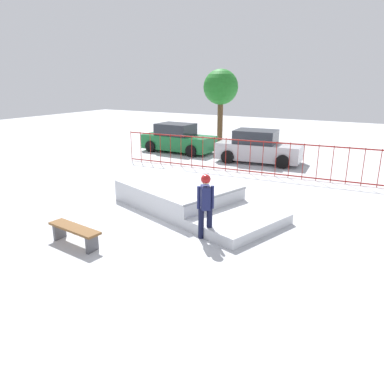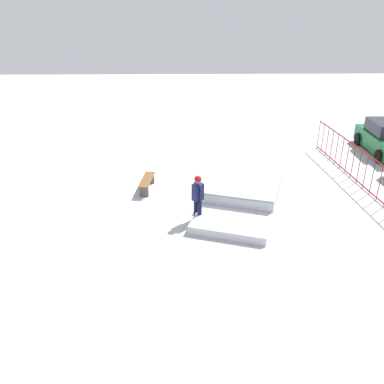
% 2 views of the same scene
% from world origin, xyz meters
% --- Properties ---
extents(ground_plane, '(60.00, 60.00, 0.00)m').
position_xyz_m(ground_plane, '(0.00, 0.00, 0.00)').
color(ground_plane, '#B7BABF').
extents(skate_ramp, '(5.94, 4.13, 0.74)m').
position_xyz_m(skate_ramp, '(0.17, 1.08, 0.32)').
color(skate_ramp, silver).
rests_on(skate_ramp, ground).
extents(skater, '(0.40, 0.44, 1.73)m').
position_xyz_m(skater, '(1.79, -0.74, 1.01)').
color(skater, black).
rests_on(skater, ground).
extents(skateboard, '(0.62, 0.77, 0.09)m').
position_xyz_m(skateboard, '(1.45, -0.36, 0.08)').
color(skateboard, black).
rests_on(skateboard, ground).
extents(perimeter_fence, '(11.87, 0.96, 1.50)m').
position_xyz_m(perimeter_fence, '(-0.00, 6.29, 0.77)').
color(perimeter_fence, maroon).
rests_on(perimeter_fence, ground).
extents(park_bench, '(1.63, 0.58, 0.48)m').
position_xyz_m(park_bench, '(-0.85, -2.74, 0.36)').
color(park_bench, brown).
rests_on(park_bench, ground).
extents(parked_car_green, '(4.13, 1.98, 1.60)m').
position_xyz_m(parked_car_green, '(-5.13, 9.03, 0.72)').
color(parked_car_green, '#196B33').
rests_on(parked_car_green, ground).
extents(parked_car_silver, '(4.24, 2.22, 1.60)m').
position_xyz_m(parked_car_silver, '(-0.21, 8.69, 0.72)').
color(parked_car_silver, '#B7B7BC').
rests_on(parked_car_silver, ground).
extents(distant_tree, '(2.22, 2.22, 4.63)m').
position_xyz_m(distant_tree, '(-4.54, 13.30, 3.45)').
color(distant_tree, brown).
rests_on(distant_tree, ground).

